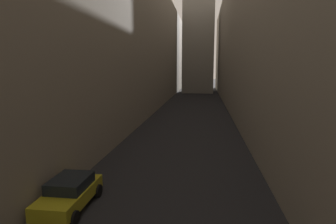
# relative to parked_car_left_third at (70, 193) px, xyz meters

# --- Properties ---
(ground_plane) EXTENTS (264.00, 264.00, 0.00)m
(ground_plane) POSITION_rel_parked_car_left_third_xyz_m (4.40, 28.58, -0.78)
(ground_plane) COLOR black
(building_block_left) EXTENTS (15.97, 108.00, 20.97)m
(building_block_left) POSITION_rel_parked_car_left_third_xyz_m (-9.09, 30.58, 9.71)
(building_block_left) COLOR gray
(building_block_left) RESTS_ON ground
(building_block_right) EXTENTS (11.39, 108.00, 21.81)m
(building_block_right) POSITION_rel_parked_car_left_third_xyz_m (15.60, 30.58, 10.13)
(building_block_right) COLOR gray
(building_block_right) RESTS_ON ground
(parked_car_left_third) EXTENTS (1.97, 3.99, 1.47)m
(parked_car_left_third) POSITION_rel_parked_car_left_third_xyz_m (0.00, 0.00, 0.00)
(parked_car_left_third) COLOR #A59919
(parked_car_left_third) RESTS_ON ground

